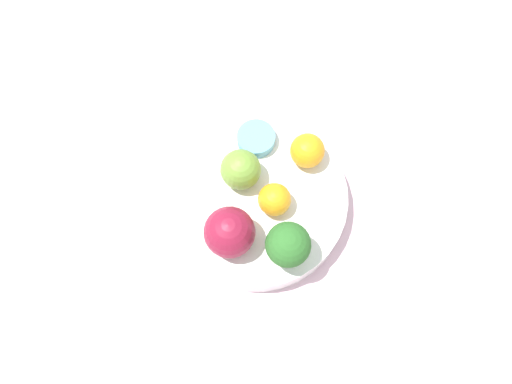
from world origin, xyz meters
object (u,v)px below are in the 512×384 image
(bowl, at_px, (256,200))
(orange_back, at_px, (274,200))
(orange_front, at_px, (307,151))
(small_cup, at_px, (256,139))
(broccoli, at_px, (288,245))
(apple_green, at_px, (230,232))
(apple_red, at_px, (238,171))

(bowl, height_order, orange_back, orange_back)
(orange_front, height_order, small_cup, orange_front)
(broccoli, xyz_separation_m, small_cup, (-0.14, 0.06, -0.03))
(bowl, xyz_separation_m, orange_back, (0.02, 0.01, 0.04))
(bowl, bearing_deg, orange_back, 20.41)
(apple_green, bearing_deg, apple_red, 135.24)
(apple_red, xyz_separation_m, orange_back, (0.05, 0.01, -0.00))
(apple_red, xyz_separation_m, small_cup, (-0.03, 0.05, -0.02))
(apple_green, height_order, small_cup, apple_green)
(apple_red, relative_size, small_cup, 1.02)
(apple_green, relative_size, small_cup, 1.23)
(apple_red, height_order, orange_front, apple_red)
(broccoli, bearing_deg, apple_green, -143.44)
(broccoli, bearing_deg, orange_back, 154.17)
(bowl, bearing_deg, apple_red, -172.73)
(orange_back, relative_size, small_cup, 0.82)
(broccoli, relative_size, apple_red, 1.37)
(apple_green, height_order, orange_back, apple_green)
(orange_back, xyz_separation_m, small_cup, (-0.08, 0.04, -0.01))
(apple_red, height_order, apple_green, apple_green)
(apple_green, xyz_separation_m, small_cup, (-0.08, 0.10, -0.02))
(bowl, height_order, orange_front, orange_front)
(broccoli, relative_size, orange_front, 1.57)
(orange_back, bearing_deg, apple_green, -88.74)
(broccoli, xyz_separation_m, apple_red, (-0.11, 0.01, -0.02))
(orange_front, height_order, orange_back, orange_front)
(apple_red, height_order, orange_back, apple_red)
(small_cup, bearing_deg, orange_front, 31.28)
(bowl, bearing_deg, small_cup, 141.56)
(apple_green, relative_size, orange_front, 1.39)
(orange_front, bearing_deg, apple_red, -109.69)
(bowl, distance_m, apple_red, 0.05)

